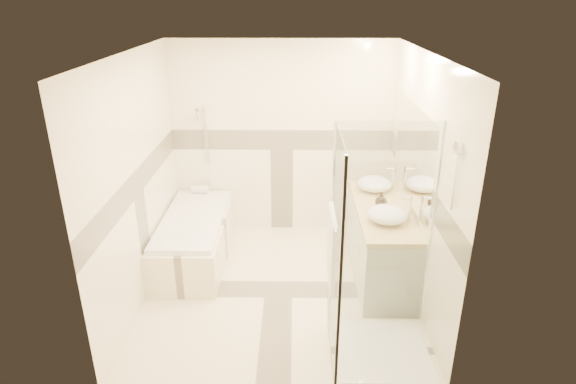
{
  "coord_description": "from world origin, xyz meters",
  "views": [
    {
      "loc": [
        0.17,
        -4.44,
        3.0
      ],
      "look_at": [
        0.1,
        0.25,
        1.05
      ],
      "focal_mm": 30.0,
      "sensor_mm": 36.0,
      "label": 1
    }
  ],
  "objects_px": {
    "vessel_sink_near": "(374,184)",
    "amenity_bottle_a": "(383,204)",
    "bathtub": "(195,236)",
    "amenity_bottle_b": "(381,199)",
    "vanity": "(380,242)",
    "shower_enclosure": "(371,305)",
    "vessel_sink_far": "(387,214)"
  },
  "relations": [
    {
      "from": "amenity_bottle_a",
      "to": "bathtub",
      "type": "bearing_deg",
      "value": 168.68
    },
    {
      "from": "bathtub",
      "to": "vessel_sink_near",
      "type": "bearing_deg",
      "value": 4.16
    },
    {
      "from": "bathtub",
      "to": "amenity_bottle_a",
      "type": "xyz_separation_m",
      "value": [
        2.13,
        -0.43,
        0.62
      ]
    },
    {
      "from": "bathtub",
      "to": "amenity_bottle_b",
      "type": "xyz_separation_m",
      "value": [
        2.13,
        -0.31,
        0.62
      ]
    },
    {
      "from": "vanity",
      "to": "vessel_sink_far",
      "type": "xyz_separation_m",
      "value": [
        -0.02,
        -0.34,
        0.5
      ]
    },
    {
      "from": "vessel_sink_far",
      "to": "vanity",
      "type": "bearing_deg",
      "value": 86.59
    },
    {
      "from": "vessel_sink_far",
      "to": "shower_enclosure",
      "type": "bearing_deg",
      "value": -106.26
    },
    {
      "from": "bathtub",
      "to": "vessel_sink_near",
      "type": "distance_m",
      "value": 2.22
    },
    {
      "from": "bathtub",
      "to": "amenity_bottle_b",
      "type": "distance_m",
      "value": 2.24
    },
    {
      "from": "vanity",
      "to": "vessel_sink_near",
      "type": "bearing_deg",
      "value": 92.26
    },
    {
      "from": "vanity",
      "to": "shower_enclosure",
      "type": "height_order",
      "value": "shower_enclosure"
    },
    {
      "from": "bathtub",
      "to": "amenity_bottle_a",
      "type": "height_order",
      "value": "amenity_bottle_a"
    },
    {
      "from": "vanity",
      "to": "vessel_sink_near",
      "type": "distance_m",
      "value": 0.71
    },
    {
      "from": "vanity",
      "to": "vessel_sink_far",
      "type": "distance_m",
      "value": 0.61
    },
    {
      "from": "vanity",
      "to": "vessel_sink_far",
      "type": "relative_size",
      "value": 4.04
    },
    {
      "from": "vessel_sink_near",
      "to": "amenity_bottle_a",
      "type": "distance_m",
      "value": 0.58
    },
    {
      "from": "vessel_sink_far",
      "to": "vessel_sink_near",
      "type": "bearing_deg",
      "value": 90.0
    },
    {
      "from": "vanity",
      "to": "shower_enclosure",
      "type": "xyz_separation_m",
      "value": [
        -0.29,
        -1.27,
        0.08
      ]
    },
    {
      "from": "shower_enclosure",
      "to": "amenity_bottle_a",
      "type": "relative_size",
      "value": 12.48
    },
    {
      "from": "amenity_bottle_a",
      "to": "amenity_bottle_b",
      "type": "xyz_separation_m",
      "value": [
        0.0,
        0.12,
        -0.0
      ]
    },
    {
      "from": "shower_enclosure",
      "to": "vessel_sink_far",
      "type": "xyz_separation_m",
      "value": [
        0.27,
        0.94,
        0.42
      ]
    },
    {
      "from": "bathtub",
      "to": "amenity_bottle_b",
      "type": "height_order",
      "value": "amenity_bottle_b"
    },
    {
      "from": "vessel_sink_far",
      "to": "amenity_bottle_a",
      "type": "xyz_separation_m",
      "value": [
        0.0,
        0.26,
        0.0
      ]
    },
    {
      "from": "bathtub",
      "to": "shower_enclosure",
      "type": "bearing_deg",
      "value": -41.1
    },
    {
      "from": "vessel_sink_far",
      "to": "amenity_bottle_b",
      "type": "xyz_separation_m",
      "value": [
        0.0,
        0.37,
        0.0
      ]
    },
    {
      "from": "shower_enclosure",
      "to": "amenity_bottle_b",
      "type": "height_order",
      "value": "shower_enclosure"
    },
    {
      "from": "shower_enclosure",
      "to": "vessel_sink_near",
      "type": "bearing_deg",
      "value": 81.27
    },
    {
      "from": "amenity_bottle_a",
      "to": "vanity",
      "type": "bearing_deg",
      "value": 75.32
    },
    {
      "from": "vessel_sink_near",
      "to": "bathtub",
      "type": "bearing_deg",
      "value": -175.84
    },
    {
      "from": "shower_enclosure",
      "to": "bathtub",
      "type": "bearing_deg",
      "value": 138.9
    },
    {
      "from": "vanity",
      "to": "amenity_bottle_a",
      "type": "height_order",
      "value": "amenity_bottle_a"
    },
    {
      "from": "vanity",
      "to": "amenity_bottle_a",
      "type": "distance_m",
      "value": 0.51
    }
  ]
}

